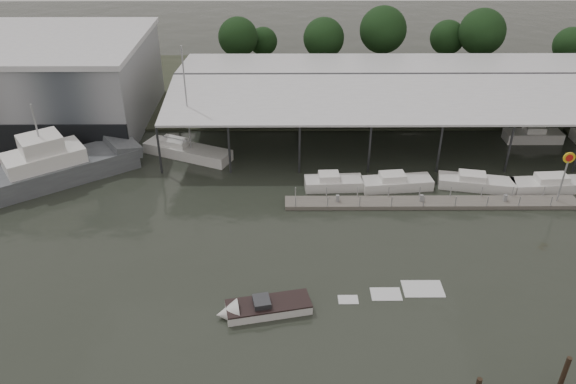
{
  "coord_description": "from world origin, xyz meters",
  "views": [
    {
      "loc": [
        1.04,
        -35.52,
        28.46
      ],
      "look_at": [
        1.27,
        8.2,
        2.5
      ],
      "focal_mm": 35.0,
      "sensor_mm": 36.0,
      "label": 1
    }
  ],
  "objects_px": {
    "shell_fuel_sign": "(566,168)",
    "white_sailboat": "(186,151)",
    "grey_trawler": "(57,166)",
    "speedboat_underway": "(261,308)"
  },
  "relations": [
    {
      "from": "shell_fuel_sign",
      "to": "white_sailboat",
      "type": "bearing_deg",
      "value": 164.38
    },
    {
      "from": "shell_fuel_sign",
      "to": "grey_trawler",
      "type": "xyz_separation_m",
      "value": [
        -49.2,
        5.08,
        -2.35
      ]
    },
    {
      "from": "shell_fuel_sign",
      "to": "white_sailboat",
      "type": "xyz_separation_m",
      "value": [
        -36.96,
        10.33,
        -3.28
      ]
    },
    {
      "from": "grey_trawler",
      "to": "white_sailboat",
      "type": "xyz_separation_m",
      "value": [
        12.24,
        5.25,
        -0.93
      ]
    },
    {
      "from": "shell_fuel_sign",
      "to": "white_sailboat",
      "type": "distance_m",
      "value": 38.52
    },
    {
      "from": "white_sailboat",
      "to": "grey_trawler",
      "type": "bearing_deg",
      "value": -132.77
    },
    {
      "from": "grey_trawler",
      "to": "white_sailboat",
      "type": "relative_size",
      "value": 1.27
    },
    {
      "from": "white_sailboat",
      "to": "speedboat_underway",
      "type": "distance_m",
      "value": 26.77
    },
    {
      "from": "shell_fuel_sign",
      "to": "grey_trawler",
      "type": "distance_m",
      "value": 49.52
    },
    {
      "from": "grey_trawler",
      "to": "speedboat_underway",
      "type": "bearing_deg",
      "value": -77.93
    }
  ]
}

